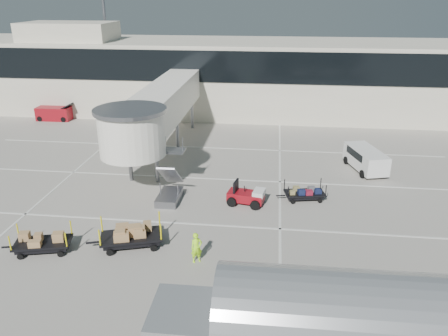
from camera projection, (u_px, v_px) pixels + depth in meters
The scene contains 11 objects.
ground at pixel (173, 240), 24.65m from camera, with size 140.00×140.00×0.00m, color #A39D92.
lane_markings at pixel (192, 176), 33.32m from camera, with size 40.00×30.00×0.02m.
terminal at pixel (226, 75), 50.75m from camera, with size 64.00×12.11×15.20m.
jet_bridge at pixel (157, 111), 34.79m from camera, with size 5.70×20.40×6.03m.
baggage_tug at pixel (247, 196), 28.71m from camera, with size 2.57×1.91×1.57m.
suitcase_cart at pixel (305, 193), 29.37m from camera, with size 3.32×1.82×1.27m.
box_cart_near at pixel (132, 236), 23.88m from camera, with size 4.15×2.57×1.60m.
box_cart_far at pixel (44, 242), 23.48m from camera, with size 3.68×2.11×1.41m.
ground_worker at pixel (196, 248), 22.40m from camera, with size 0.60×0.40×1.66m, color #A9FC1A.
minivan at pixel (365, 157), 34.21m from camera, with size 2.95×4.78×1.69m.
belt_loader at pixel (54, 114), 47.81m from camera, with size 3.93×1.64×1.89m.
Camera 1 is at (5.35, -20.87, 12.98)m, focal length 35.00 mm.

